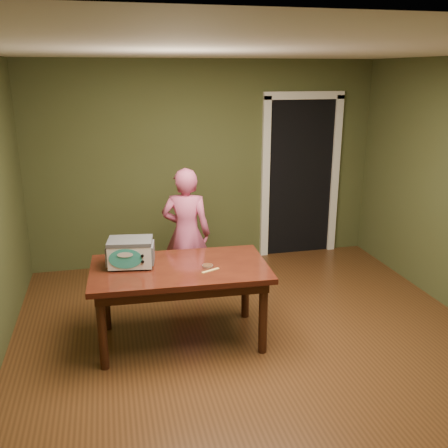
# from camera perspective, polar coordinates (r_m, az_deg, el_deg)

# --- Properties ---
(floor) EXTENTS (5.00, 5.00, 0.00)m
(floor) POSITION_cam_1_polar(r_m,az_deg,el_deg) (4.65, 4.34, -14.79)
(floor) COLOR #553118
(floor) RESTS_ON ground
(room_shell) EXTENTS (4.52, 5.02, 2.61)m
(room_shell) POSITION_cam_1_polar(r_m,az_deg,el_deg) (4.02, 4.88, 6.36)
(room_shell) COLOR #404826
(room_shell) RESTS_ON ground
(doorway) EXTENTS (1.10, 0.66, 2.25)m
(doorway) POSITION_cam_1_polar(r_m,az_deg,el_deg) (7.14, 7.82, 5.67)
(doorway) COLOR black
(doorway) RESTS_ON ground
(dining_table) EXTENTS (1.64, 0.97, 0.75)m
(dining_table) POSITION_cam_1_polar(r_m,az_deg,el_deg) (4.60, -5.07, -6.00)
(dining_table) COLOR #36120C
(dining_table) RESTS_ON floor
(toy_oven) EXTENTS (0.45, 0.33, 0.26)m
(toy_oven) POSITION_cam_1_polar(r_m,az_deg,el_deg) (4.58, -10.64, -3.14)
(toy_oven) COLOR #4C4F54
(toy_oven) RESTS_ON dining_table
(baking_pan) EXTENTS (0.10, 0.10, 0.02)m
(baking_pan) POSITION_cam_1_polar(r_m,az_deg,el_deg) (4.53, -1.88, -4.81)
(baking_pan) COLOR silver
(baking_pan) RESTS_ON dining_table
(spatula) EXTENTS (0.17, 0.10, 0.01)m
(spatula) POSITION_cam_1_polar(r_m,az_deg,el_deg) (4.45, -1.55, -5.34)
(spatula) COLOR #E7C064
(spatula) RESTS_ON dining_table
(child) EXTENTS (0.62, 0.49, 1.47)m
(child) POSITION_cam_1_polar(r_m,az_deg,el_deg) (5.51, -4.32, -1.10)
(child) COLOR #CC547F
(child) RESTS_ON floor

